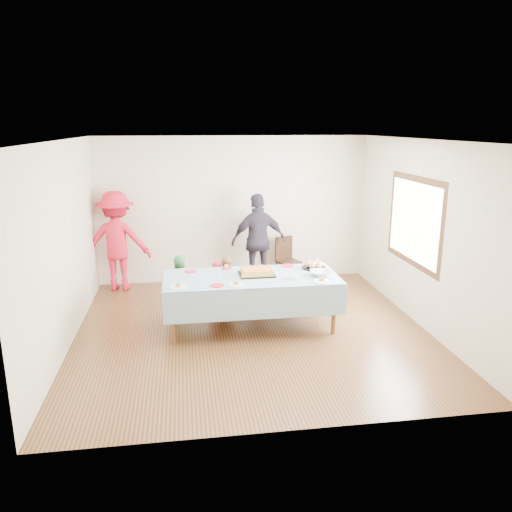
{
  "coord_description": "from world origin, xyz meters",
  "views": [
    {
      "loc": [
        -0.93,
        -6.68,
        2.91
      ],
      "look_at": [
        0.11,
        0.3,
        1.03
      ],
      "focal_mm": 35.0,
      "sensor_mm": 36.0,
      "label": 1
    }
  ],
  "objects": [
    {
      "name": "dining_chair",
      "position": [
        0.97,
        2.18,
        0.48
      ],
      "size": [
        0.49,
        0.49,
        0.86
      ],
      "rotation": [
        0.0,
        0.0,
        0.42
      ],
      "color": "black",
      "rests_on": "ground"
    },
    {
      "name": "party_hat",
      "position": [
        1.11,
        0.53,
        0.86
      ],
      "size": [
        0.09,
        0.09,
        0.15
      ],
      "primitive_type": "cone",
      "color": "white",
      "rests_on": "party_table"
    },
    {
      "name": "fork_pile",
      "position": [
        0.54,
        -0.09,
        0.81
      ],
      "size": [
        0.24,
        0.18,
        0.07
      ],
      "primitive_type": null,
      "color": "white",
      "rests_on": "party_table"
    },
    {
      "name": "plate_white_mid",
      "position": [
        -0.25,
        -0.27,
        0.79
      ],
      "size": [
        0.22,
        0.22,
        0.01
      ],
      "primitive_type": "cylinder",
      "color": "white",
      "rests_on": "party_table"
    },
    {
      "name": "plate_red_near",
      "position": [
        -0.51,
        -0.25,
        0.79
      ],
      "size": [
        0.19,
        0.19,
        0.01
      ],
      "primitive_type": "cylinder",
      "color": "red",
      "rests_on": "party_table"
    },
    {
      "name": "toddler_mid",
      "position": [
        -1.02,
        1.43,
        0.39
      ],
      "size": [
        0.43,
        0.34,
        0.78
      ],
      "primitive_type": "imported",
      "rotation": [
        0.0,
        0.0,
        3.4
      ],
      "color": "#246D35",
      "rests_on": "ground"
    },
    {
      "name": "birthday_cake",
      "position": [
        0.1,
        0.18,
        0.82
      ],
      "size": [
        0.51,
        0.39,
        0.09
      ],
      "color": "black",
      "rests_on": "party_table"
    },
    {
      "name": "room_walls",
      "position": [
        0.05,
        0.0,
        1.77
      ],
      "size": [
        5.04,
        5.04,
        2.72
      ],
      "color": "beige",
      "rests_on": "ground"
    },
    {
      "name": "rolls_tray",
      "position": [
        1.01,
        0.38,
        0.83
      ],
      "size": [
        0.37,
        0.37,
        0.11
      ],
      "color": "black",
      "rests_on": "party_table"
    },
    {
      "name": "party_table",
      "position": [
        0.01,
        0.12,
        0.72
      ],
      "size": [
        2.5,
        1.1,
        0.78
      ],
      "color": "brown",
      "rests_on": "ground"
    },
    {
      "name": "punch_bowl",
      "position": [
        1.01,
        0.0,
        0.82
      ],
      "size": [
        0.3,
        0.3,
        0.07
      ],
      "primitive_type": "imported",
      "color": "silver",
      "rests_on": "party_table"
    },
    {
      "name": "toddler_right",
      "position": [
        -0.3,
        0.9,
        0.44
      ],
      "size": [
        0.51,
        0.44,
        0.88
      ],
      "primitive_type": "imported",
      "rotation": [
        0.0,
        0.0,
        3.44
      ],
      "color": "tan",
      "rests_on": "ground"
    },
    {
      "name": "ground",
      "position": [
        0.0,
        0.0,
        0.0
      ],
      "size": [
        5.0,
        5.0,
        0.0
      ],
      "primitive_type": "plane",
      "color": "#422A13",
      "rests_on": "ground"
    },
    {
      "name": "plate_red_far_d",
      "position": [
        0.64,
        0.57,
        0.79
      ],
      "size": [
        0.19,
        0.19,
        0.01
      ],
      "primitive_type": "cylinder",
      "color": "red",
      "rests_on": "party_table"
    },
    {
      "name": "plate_red_far_b",
      "position": [
        -0.3,
        0.57,
        0.79
      ],
      "size": [
        0.16,
        0.16,
        0.01
      ],
      "primitive_type": "cylinder",
      "color": "red",
      "rests_on": "party_table"
    },
    {
      "name": "adult_right",
      "position": [
        0.41,
        2.02,
        0.85
      ],
      "size": [
        1.05,
        0.57,
        1.71
      ],
      "primitive_type": "imported",
      "rotation": [
        0.0,
        0.0,
        3.3
      ],
      "color": "#2F2938",
      "rests_on": "ground"
    },
    {
      "name": "adult_left",
      "position": [
        -2.1,
        2.2,
        0.89
      ],
      "size": [
        1.2,
        0.76,
        1.78
      ],
      "primitive_type": "imported",
      "rotation": [
        0.0,
        0.0,
        3.05
      ],
      "color": "red",
      "rests_on": "ground"
    },
    {
      "name": "plate_white_right",
      "position": [
        0.94,
        -0.28,
        0.79
      ],
      "size": [
        0.24,
        0.24,
        0.01
      ],
      "primitive_type": "cylinder",
      "color": "white",
      "rests_on": "party_table"
    },
    {
      "name": "plate_white_left",
      "position": [
        -1.03,
        -0.24,
        0.79
      ],
      "size": [
        0.24,
        0.24,
        0.01
      ],
      "primitive_type": "cylinder",
      "color": "white",
      "rests_on": "party_table"
    },
    {
      "name": "plate_red_far_c",
      "position": [
        0.03,
        0.46,
        0.79
      ],
      "size": [
        0.16,
        0.16,
        0.01
      ],
      "primitive_type": "cylinder",
      "color": "red",
      "rests_on": "party_table"
    },
    {
      "name": "toddler_left",
      "position": [
        -0.44,
        0.9,
        0.41
      ],
      "size": [
        0.32,
        0.24,
        0.81
      ],
      "primitive_type": "imported",
      "rotation": [
        0.0,
        0.0,
        3.31
      ],
      "color": "#C4184D",
      "rests_on": "ground"
    },
    {
      "name": "plate_red_far_a",
      "position": [
        -0.85,
        0.47,
        0.79
      ],
      "size": [
        0.17,
        0.17,
        0.01
      ],
      "primitive_type": "cylinder",
      "color": "red",
      "rests_on": "party_table"
    }
  ]
}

